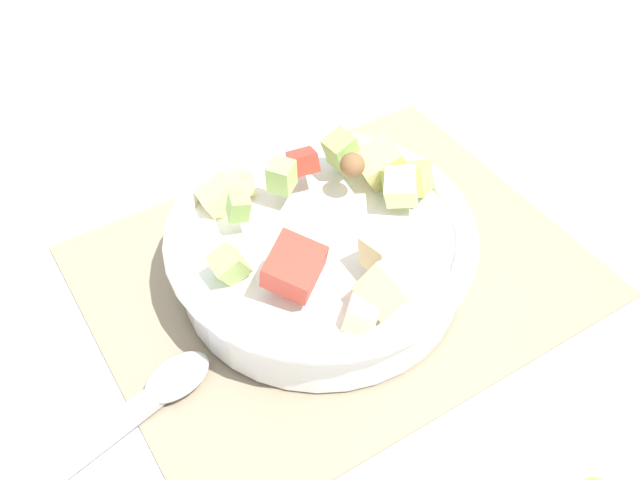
# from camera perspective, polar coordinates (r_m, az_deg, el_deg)

# --- Properties ---
(ground_plane) EXTENTS (2.40, 2.40, 0.00)m
(ground_plane) POSITION_cam_1_polar(r_m,az_deg,el_deg) (0.65, 1.28, -2.55)
(ground_plane) COLOR silver
(placemat) EXTENTS (0.42, 0.33, 0.01)m
(placemat) POSITION_cam_1_polar(r_m,az_deg,el_deg) (0.65, 1.28, -2.37)
(placemat) COLOR gray
(placemat) RESTS_ON ground_plane
(salad_bowl) EXTENTS (0.26, 0.26, 0.10)m
(salad_bowl) POSITION_cam_1_polar(r_m,az_deg,el_deg) (0.62, 0.08, -0.39)
(salad_bowl) COLOR white
(salad_bowl) RESTS_ON placemat
(serving_spoon) EXTENTS (0.23, 0.08, 0.01)m
(serving_spoon) POSITION_cam_1_polar(r_m,az_deg,el_deg) (0.57, -15.27, -13.45)
(serving_spoon) COLOR #B7B7BC
(serving_spoon) RESTS_ON placemat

